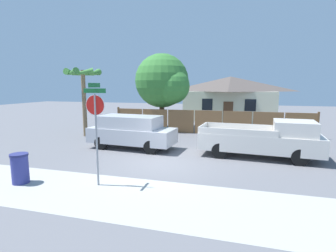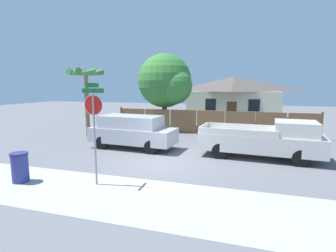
{
  "view_description": "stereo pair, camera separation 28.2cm",
  "coord_description": "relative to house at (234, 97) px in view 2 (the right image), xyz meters",
  "views": [
    {
      "loc": [
        3.34,
        -10.73,
        3.42
      ],
      "look_at": [
        0.08,
        0.82,
        1.6
      ],
      "focal_mm": 28.0,
      "sensor_mm": 36.0,
      "label": 1
    },
    {
      "loc": [
        3.61,
        -10.65,
        3.42
      ],
      "look_at": [
        0.08,
        0.82,
        1.6
      ],
      "focal_mm": 28.0,
      "sensor_mm": 36.0,
      "label": 2
    }
  ],
  "objects": [
    {
      "name": "orange_pickup",
      "position": [
        2.33,
        -15.15,
        -1.4
      ],
      "size": [
        5.72,
        2.38,
        1.85
      ],
      "rotation": [
        0.0,
        0.0,
        -0.07
      ],
      "color": "silver",
      "rests_on": "ground"
    },
    {
      "name": "stop_sign",
      "position": [
        -3.5,
        -20.53,
        0.09
      ],
      "size": [
        0.81,
        0.73,
        3.53
      ],
      "rotation": [
        0.0,
        0.0,
        0.03
      ],
      "color": "gray",
      "rests_on": "ground"
    },
    {
      "name": "palm_tree",
      "position": [
        -9.15,
        -12.62,
        1.64
      ],
      "size": [
        2.3,
        2.5,
        4.62
      ],
      "color": "brown",
      "rests_on": "ground"
    },
    {
      "name": "trash_bin",
      "position": [
        -6.26,
        -21.12,
        -1.75
      ],
      "size": [
        0.61,
        0.61,
        1.08
      ],
      "color": "navy",
      "rests_on": "ground"
    },
    {
      "name": "red_suv",
      "position": [
        -4.59,
        -15.13,
        -1.31
      ],
      "size": [
        4.88,
        2.19,
        1.82
      ],
      "rotation": [
        0.0,
        0.0,
        -0.07
      ],
      "color": "#B7B7BC",
      "rests_on": "ground"
    },
    {
      "name": "sidewalk_strip",
      "position": [
        -2.11,
        -21.17,
        -2.29
      ],
      "size": [
        36.0,
        3.2,
        0.01
      ],
      "color": "#A3A39E",
      "rests_on": "ground"
    },
    {
      "name": "house",
      "position": [
        0.0,
        0.0,
        0.0
      ],
      "size": [
        9.48,
        6.66,
        4.43
      ],
      "color": "beige",
      "rests_on": "ground"
    },
    {
      "name": "ground_plane",
      "position": [
        -2.11,
        -17.57,
        -2.29
      ],
      "size": [
        80.0,
        80.0,
        0.0
      ],
      "primitive_type": "plane",
      "color": "slate"
    },
    {
      "name": "wooden_fence",
      "position": [
        -1.06,
        -9.52,
        -1.44
      ],
      "size": [
        14.29,
        0.12,
        1.8
      ],
      "color": "brown",
      "rests_on": "ground"
    },
    {
      "name": "oak_tree",
      "position": [
        -4.8,
        -8.16,
        1.47
      ],
      "size": [
        4.49,
        4.27,
        6.0
      ],
      "color": "brown",
      "rests_on": "ground"
    }
  ]
}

